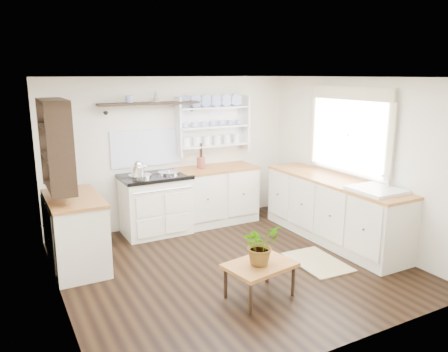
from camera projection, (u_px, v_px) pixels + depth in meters
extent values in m
cube|color=black|center=(233.00, 266.00, 5.45)|extent=(4.00, 3.80, 0.01)
cube|color=silver|center=(173.00, 152.00, 6.82)|extent=(4.00, 0.02, 2.30)
cube|color=silver|center=(357.00, 161.00, 6.11)|extent=(0.02, 3.80, 2.30)
cube|color=silver|center=(55.00, 198.00, 4.27)|extent=(0.02, 3.80, 2.30)
cube|color=white|center=(233.00, 77.00, 4.93)|extent=(4.00, 3.80, 0.01)
cube|color=white|center=(349.00, 135.00, 6.14)|extent=(0.04, 1.40, 1.00)
cube|color=white|center=(348.00, 135.00, 6.13)|extent=(0.02, 1.50, 1.10)
cube|color=beige|center=(350.00, 93.00, 5.99)|extent=(0.04, 1.55, 0.18)
cube|color=white|center=(156.00, 206.00, 6.50)|extent=(0.96, 0.62, 0.84)
cube|color=black|center=(155.00, 177.00, 6.40)|extent=(1.00, 0.66, 0.05)
cylinder|color=silver|center=(140.00, 176.00, 6.29)|extent=(0.33, 0.33, 0.03)
cylinder|color=silver|center=(169.00, 172.00, 6.49)|extent=(0.33, 0.33, 0.03)
cylinder|color=silver|center=(163.00, 190.00, 6.13)|extent=(0.86, 0.02, 0.02)
cube|color=beige|center=(216.00, 195.00, 7.00)|extent=(1.25, 0.60, 0.88)
cube|color=brown|center=(216.00, 168.00, 6.90)|extent=(1.27, 0.63, 0.04)
cube|color=beige|center=(333.00, 210.00, 6.22)|extent=(0.60, 2.40, 0.88)
cube|color=brown|center=(335.00, 180.00, 6.12)|extent=(0.62, 2.43, 0.04)
cube|color=white|center=(376.00, 199.00, 5.49)|extent=(0.55, 0.60, 0.28)
cylinder|color=silver|center=(388.00, 182.00, 5.54)|extent=(0.02, 0.02, 0.22)
cube|color=beige|center=(76.00, 233.00, 5.34)|extent=(0.60, 1.10, 0.88)
cube|color=brown|center=(73.00, 198.00, 5.24)|extent=(0.62, 1.13, 0.04)
cube|color=white|center=(211.00, 124.00, 7.01)|extent=(1.20, 0.03, 0.90)
cube|color=white|center=(214.00, 125.00, 6.93)|extent=(1.20, 0.22, 0.02)
cylinder|color=navy|center=(213.00, 108.00, 6.88)|extent=(0.20, 0.02, 0.20)
cube|color=black|center=(150.00, 103.00, 6.35)|extent=(1.50, 0.24, 0.04)
cone|color=black|center=(104.00, 112.00, 6.14)|extent=(0.06, 0.20, 0.06)
cone|color=black|center=(189.00, 109.00, 6.73)|extent=(0.06, 0.20, 0.06)
cube|color=black|center=(56.00, 144.00, 5.02)|extent=(0.28, 0.80, 1.05)
cylinder|color=brown|center=(201.00, 162.00, 6.84)|extent=(0.13, 0.13, 0.15)
cube|color=brown|center=(260.00, 265.00, 4.61)|extent=(0.78, 0.62, 0.04)
cylinder|color=black|center=(251.00, 298.00, 4.32)|extent=(0.04, 0.04, 0.34)
cylinder|color=black|center=(226.00, 283.00, 4.63)|extent=(0.04, 0.04, 0.34)
cylinder|color=black|center=(293.00, 281.00, 4.68)|extent=(0.04, 0.04, 0.34)
cylinder|color=black|center=(267.00, 268.00, 4.99)|extent=(0.04, 0.04, 0.34)
imported|color=#3F7233|center=(260.00, 244.00, 4.56)|extent=(0.44, 0.40, 0.43)
cube|color=#9D8D5B|center=(317.00, 262.00, 5.54)|extent=(0.59, 0.87, 0.02)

